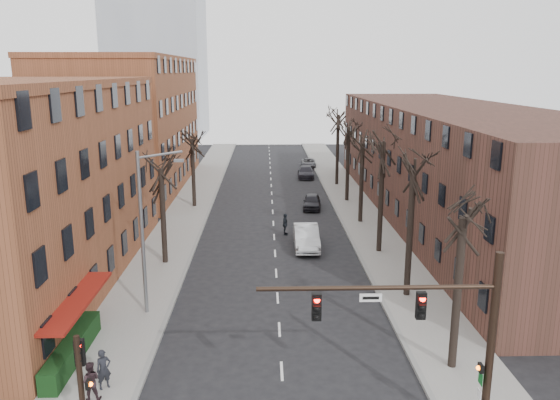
{
  "coord_description": "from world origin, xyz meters",
  "views": [
    {
      "loc": [
        -0.67,
        -17.75,
        13.0
      ],
      "look_at": [
        0.36,
        20.01,
        4.0
      ],
      "focal_mm": 35.0,
      "sensor_mm": 36.0,
      "label": 1
    }
  ],
  "objects": [
    {
      "name": "sidewalk_left",
      "position": [
        -8.0,
        35.0,
        0.07
      ],
      "size": [
        4.0,
        90.0,
        0.15
      ],
      "primitive_type": "cube",
      "color": "gray",
      "rests_on": "ground"
    },
    {
      "name": "hedge",
      "position": [
        -9.5,
        5.0,
        0.65
      ],
      "size": [
        0.8,
        6.0,
        1.0
      ],
      "primitive_type": "cube",
      "color": "#123412",
      "rests_on": "sidewalk_left"
    },
    {
      "name": "tree_right_b",
      "position": [
        7.6,
        12.0,
        0.0
      ],
      "size": [
        5.2,
        5.2,
        10.8
      ],
      "primitive_type": null,
      "color": "black",
      "rests_on": "ground"
    },
    {
      "name": "parked_car_far",
      "position": [
        5.3,
        56.38,
        0.58
      ],
      "size": [
        2.11,
        4.25,
        1.16
      ],
      "primitive_type": "imported",
      "rotation": [
        0.0,
        0.0,
        -0.05
      ],
      "color": "#53545A",
      "rests_on": "ground"
    },
    {
      "name": "pedestrian_a",
      "position": [
        -7.4,
        2.67,
        1.0
      ],
      "size": [
        0.74,
        0.69,
        1.7
      ],
      "primitive_type": "imported",
      "rotation": [
        0.0,
        0.0,
        0.62
      ],
      "color": "black",
      "rests_on": "sidewalk_left"
    },
    {
      "name": "tree_left_b",
      "position": [
        -7.6,
        34.0,
        0.0
      ],
      "size": [
        5.2,
        5.2,
        9.5
      ],
      "primitive_type": null,
      "color": "black",
      "rests_on": "ground"
    },
    {
      "name": "parked_car_mid",
      "position": [
        4.35,
        48.81,
        0.69
      ],
      "size": [
        2.12,
        4.85,
        1.39
      ],
      "primitive_type": "imported",
      "rotation": [
        0.0,
        0.0,
        -0.04
      ],
      "color": "#22212A",
      "rests_on": "ground"
    },
    {
      "name": "pedestrian_b",
      "position": [
        -7.7,
        1.85,
        0.97
      ],
      "size": [
        0.89,
        0.75,
        1.64
      ],
      "primitive_type": "imported",
      "rotation": [
        0.0,
        0.0,
        3.32
      ],
      "color": "black",
      "rests_on": "sidewalk_left"
    },
    {
      "name": "parked_car_near",
      "position": [
        3.8,
        33.16,
        0.7
      ],
      "size": [
        2.04,
        4.25,
        1.4
      ],
      "primitive_type": "imported",
      "rotation": [
        0.0,
        0.0,
        -0.1
      ],
      "color": "black",
      "rests_on": "ground"
    },
    {
      "name": "tree_right_d",
      "position": [
        7.6,
        28.0,
        0.0
      ],
      "size": [
        5.2,
        5.2,
        10.0
      ],
      "primitive_type": null,
      "color": "black",
      "rests_on": "ground"
    },
    {
      "name": "signal_pole_left",
      "position": [
        -6.99,
        -0.95,
        2.61
      ],
      "size": [
        0.47,
        0.44,
        4.4
      ],
      "color": "black",
      "rests_on": "ground"
    },
    {
      "name": "signal_mast_arm",
      "position": [
        5.45,
        -1.0,
        4.4
      ],
      "size": [
        8.14,
        0.3,
        7.2
      ],
      "color": "black",
      "rests_on": "ground"
    },
    {
      "name": "tree_left_a",
      "position": [
        -7.6,
        18.0,
        0.0
      ],
      "size": [
        5.2,
        5.2,
        9.5
      ],
      "primitive_type": null,
      "color": "black",
      "rests_on": "ground"
    },
    {
      "name": "tree_right_a",
      "position": [
        7.6,
        4.0,
        0.0
      ],
      "size": [
        5.2,
        5.2,
        10.0
      ],
      "primitive_type": null,
      "color": "black",
      "rests_on": "ground"
    },
    {
      "name": "pedestrian_crossing",
      "position": [
        0.9,
        24.6,
        0.88
      ],
      "size": [
        0.47,
        1.05,
        1.76
      ],
      "primitive_type": "imported",
      "rotation": [
        0.0,
        0.0,
        1.53
      ],
      "color": "black",
      "rests_on": "ground"
    },
    {
      "name": "sidewalk_right",
      "position": [
        8.0,
        35.0,
        0.07
      ],
      "size": [
        4.0,
        90.0,
        0.15
      ],
      "primitive_type": "cube",
      "color": "gray",
      "rests_on": "ground"
    },
    {
      "name": "tree_right_e",
      "position": [
        7.6,
        36.0,
        0.0
      ],
      "size": [
        5.2,
        5.2,
        10.8
      ],
      "primitive_type": null,
      "color": "black",
      "rests_on": "ground"
    },
    {
      "name": "streetlight",
      "position": [
        -7.03,
        10.0,
        5.01
      ],
      "size": [
        2.45,
        0.22,
        9.03
      ],
      "color": "slate",
      "rests_on": "ground"
    },
    {
      "name": "tree_right_c",
      "position": [
        7.6,
        20.0,
        0.0
      ],
      "size": [
        5.2,
        5.2,
        11.6
      ],
      "primitive_type": null,
      "color": "black",
      "rests_on": "ground"
    },
    {
      "name": "silver_sedan",
      "position": [
        2.36,
        21.21,
        0.85
      ],
      "size": [
        1.84,
        5.16,
        1.7
      ],
      "primitive_type": "imported",
      "rotation": [
        0.0,
        0.0,
        -0.01
      ],
      "color": "#BABEC2",
      "rests_on": "ground"
    },
    {
      "name": "building_left_near",
      "position": [
        -16.0,
        15.0,
        6.0
      ],
      "size": [
        12.0,
        26.0,
        12.0
      ],
      "primitive_type": "cube",
      "color": "brown",
      "rests_on": "ground"
    },
    {
      "name": "building_left_far",
      "position": [
        -16.0,
        44.0,
        7.0
      ],
      "size": [
        12.0,
        28.0,
        14.0
      ],
      "primitive_type": "cube",
      "color": "brown",
      "rests_on": "ground"
    },
    {
      "name": "awning_left",
      "position": [
        -9.4,
        6.0,
        0.0
      ],
      "size": [
        1.2,
        7.0,
        0.15
      ],
      "primitive_type": "cube",
      "color": "maroon",
      "rests_on": "ground"
    },
    {
      "name": "building_right",
      "position": [
        16.0,
        30.0,
        5.0
      ],
      "size": [
        12.0,
        50.0,
        10.0
      ],
      "primitive_type": "cube",
      "color": "#4C2B23",
      "rests_on": "ground"
    },
    {
      "name": "tree_right_f",
      "position": [
        7.6,
        44.0,
        0.0
      ],
      "size": [
        5.2,
        5.2,
        11.6
      ],
      "primitive_type": null,
      "color": "black",
      "rests_on": "ground"
    }
  ]
}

